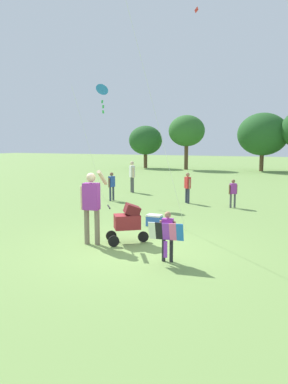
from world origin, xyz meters
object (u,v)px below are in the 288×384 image
object	(u,v)px
child_with_butterfly_kite	(167,232)
person_back_turned	(132,174)
person_red_shirt	(112,184)
stroller	(128,220)
cooler_box	(154,220)
person_adult_flyer	(92,202)
kite_green_novelty	(102,91)
person_sitting_far	(188,185)
person_couple_left	(233,191)

from	to	relation	value
child_with_butterfly_kite	person_back_turned	xyz separation A→B (m)	(-5.36, 9.45, 0.29)
person_red_shirt	stroller	bearing A→B (deg)	-57.70
child_with_butterfly_kite	cooler_box	world-z (taller)	child_with_butterfly_kite
cooler_box	person_back_turned	bearing A→B (deg)	120.80
person_adult_flyer	person_back_turned	distance (m)	9.48
kite_green_novelty	person_back_turned	distance (m)	4.60
kite_green_novelty	person_red_shirt	world-z (taller)	kite_green_novelty
child_with_butterfly_kite	person_sitting_far	distance (m)	7.63
stroller	person_back_turned	size ratio (longest dim) A/B	0.66
kite_green_novelty	person_adult_flyer	bearing A→B (deg)	-62.13
child_with_butterfly_kite	person_red_shirt	xyz separation A→B (m)	(-5.04, 6.71, 0.09)
stroller	person_back_turned	world-z (taller)	person_back_turned
child_with_butterfly_kite	person_couple_left	bearing A→B (deg)	88.82
cooler_box	person_couple_left	bearing A→B (deg)	67.81
person_sitting_far	person_couple_left	size ratio (longest dim) A/B	1.16
person_back_turned	child_with_butterfly_kite	bearing A→B (deg)	-60.44
person_couple_left	person_sitting_far	bearing A→B (deg)	171.21
child_with_butterfly_kite	stroller	size ratio (longest dim) A/B	1.05
person_red_shirt	person_sitting_far	xyz separation A→B (m)	(3.24, 0.71, 0.02)
child_with_butterfly_kite	person_sitting_far	world-z (taller)	person_sitting_far
kite_green_novelty	cooler_box	world-z (taller)	kite_green_novelty
child_with_butterfly_kite	stroller	world-z (taller)	child_with_butterfly_kite
stroller	child_with_butterfly_kite	bearing A→B (deg)	-34.50
person_couple_left	person_back_turned	size ratio (longest dim) A/B	0.70
kite_green_novelty	person_sitting_far	world-z (taller)	kite_green_novelty
person_adult_flyer	person_red_shirt	world-z (taller)	person_adult_flyer
kite_green_novelty	person_back_turned	size ratio (longest dim) A/B	3.16
person_adult_flyer	cooler_box	distance (m)	2.75
stroller	kite_green_novelty	size ratio (longest dim) A/B	0.21
child_with_butterfly_kite	person_couple_left	xyz separation A→B (m)	(0.15, 7.11, 0.01)
person_back_turned	person_adult_flyer	bearing A→B (deg)	-70.53
person_sitting_far	person_couple_left	xyz separation A→B (m)	(1.94, -0.30, -0.10)
cooler_box	person_sitting_far	bearing A→B (deg)	93.55
child_with_butterfly_kite	stroller	bearing A→B (deg)	145.50
person_adult_flyer	person_red_shirt	xyz separation A→B (m)	(-2.84, 6.19, -0.35)
person_adult_flyer	kite_green_novelty	size ratio (longest dim) A/B	0.37
person_couple_left	person_back_turned	world-z (taller)	person_back_turned
stroller	person_couple_left	size ratio (longest dim) A/B	0.94
child_with_butterfly_kite	kite_green_novelty	distance (m)	9.77
child_with_butterfly_kite	person_back_turned	size ratio (longest dim) A/B	0.69
cooler_box	person_adult_flyer	bearing A→B (deg)	-105.18
child_with_butterfly_kite	person_red_shirt	world-z (taller)	person_red_shirt
kite_green_novelty	cooler_box	distance (m)	7.24
person_couple_left	cooler_box	xyz separation A→B (m)	(-1.67, -4.09, -0.49)
stroller	person_back_turned	bearing A→B (deg)	114.94
kite_green_novelty	person_couple_left	size ratio (longest dim) A/B	4.52
child_with_butterfly_kite	person_red_shirt	distance (m)	8.39
stroller	kite_green_novelty	bearing A→B (deg)	125.07
person_adult_flyer	cooler_box	xyz separation A→B (m)	(0.68, 2.50, -0.92)
person_red_shirt	cooler_box	world-z (taller)	person_red_shirt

